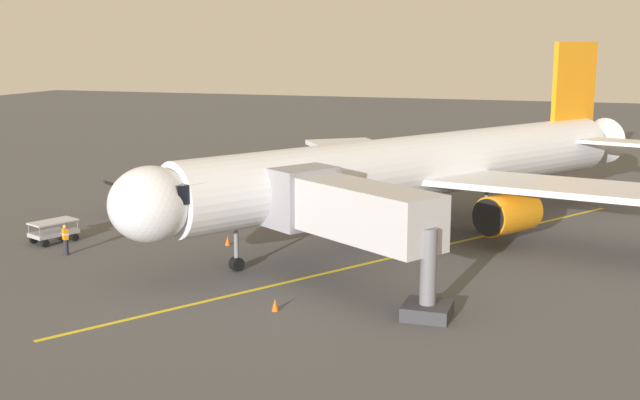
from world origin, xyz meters
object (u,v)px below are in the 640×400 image
object	(u,v)px
jet_bridge	(342,210)
baggage_cart_portside	(54,231)
airplane	(425,167)
ground_crew_marshaller	(65,239)
belt_loader_near_nose	(152,201)
tug_starboard_side	(339,165)
safety_cone_nose_left	(228,241)
safety_cone_nose_right	(275,305)

from	to	relation	value
jet_bridge	baggage_cart_portside	bearing A→B (deg)	-8.59
airplane	ground_crew_marshaller	xyz separation A→B (m)	(17.61, 11.79, -3.12)
belt_loader_near_nose	tug_starboard_side	bearing A→B (deg)	-110.95
jet_bridge	ground_crew_marshaller	size ratio (longest dim) A/B	6.21
ground_crew_marshaller	tug_starboard_side	xyz separation A→B (m)	(-6.12, -31.21, -0.18)
jet_bridge	safety_cone_nose_left	bearing A→B (deg)	-32.16
airplane	jet_bridge	bearing A→B (deg)	82.72
belt_loader_near_nose	baggage_cart_portside	distance (m)	9.51
belt_loader_near_nose	safety_cone_nose_left	xyz separation A→B (m)	(-8.93, 6.91, -0.44)
belt_loader_near_nose	baggage_cart_portside	world-z (taller)	belt_loader_near_nose
airplane	tug_starboard_side	size ratio (longest dim) A/B	14.49
safety_cone_nose_left	safety_cone_nose_right	size ratio (longest dim) A/B	1.00
belt_loader_near_nose	ground_crew_marshaller	bearing A→B (deg)	96.76
airplane	safety_cone_nose_right	xyz separation A→B (m)	(3.30, 16.73, -3.73)
safety_cone_nose_right	baggage_cart_portside	bearing A→B (deg)	-23.07
tug_starboard_side	baggage_cart_portside	bearing A→B (deg)	73.64
baggage_cart_portside	belt_loader_near_nose	bearing A→B (deg)	-96.19
safety_cone_nose_left	tug_starboard_side	bearing A→B (deg)	-86.90
jet_bridge	baggage_cart_portside	distance (m)	18.90
ground_crew_marshaller	baggage_cart_portside	size ratio (longest dim) A/B	0.58
safety_cone_nose_right	airplane	bearing A→B (deg)	-101.17
safety_cone_nose_left	baggage_cart_portside	bearing A→B (deg)	14.34
jet_bridge	tug_starboard_side	world-z (taller)	jet_bridge
ground_crew_marshaller	tug_starboard_side	bearing A→B (deg)	-101.09
airplane	safety_cone_nose_right	world-z (taller)	airplane
baggage_cart_portside	airplane	bearing A→B (deg)	-154.36
tug_starboard_side	ground_crew_marshaller	bearing A→B (deg)	78.91
belt_loader_near_nose	safety_cone_nose_left	world-z (taller)	belt_loader_near_nose
baggage_cart_portside	ground_crew_marshaller	bearing A→B (deg)	137.83
ground_crew_marshaller	baggage_cart_portside	xyz separation A→B (m)	(2.41, -2.18, -0.23)
jet_bridge	belt_loader_near_nose	distance (m)	21.49
ground_crew_marshaller	safety_cone_nose_left	bearing A→B (deg)	-147.98
tug_starboard_side	safety_cone_nose_left	size ratio (longest dim) A/B	4.48
ground_crew_marshaller	baggage_cart_portside	world-z (taller)	ground_crew_marshaller
belt_loader_near_nose	baggage_cart_portside	xyz separation A→B (m)	(1.03, 9.45, -0.06)
baggage_cart_portside	safety_cone_nose_left	size ratio (longest dim) A/B	5.34
baggage_cart_portside	tug_starboard_side	bearing A→B (deg)	-106.36
airplane	tug_starboard_side	distance (m)	22.81
tug_starboard_side	safety_cone_nose_left	distance (m)	26.53
jet_bridge	ground_crew_marshaller	world-z (taller)	jet_bridge
airplane	safety_cone_nose_right	distance (m)	17.45
airplane	baggage_cart_portside	xyz separation A→B (m)	(20.02, 9.61, -3.35)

